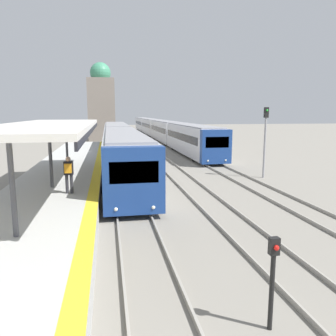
{
  "coord_description": "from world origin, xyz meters",
  "views": [
    {
      "loc": [
        -1.01,
        -1.83,
        4.47
      ],
      "look_at": [
        1.95,
        14.22,
        1.7
      ],
      "focal_mm": 35.0,
      "sensor_mm": 36.0,
      "label": 1
    }
  ],
  "objects_px": {
    "person_on_platform": "(69,172)",
    "train_near": "(119,143)",
    "signal_mast_far": "(265,134)",
    "train_far": "(158,128)",
    "signal_post_near": "(273,274)"
  },
  "relations": [
    {
      "from": "train_far",
      "to": "train_near",
      "type": "bearing_deg",
      "value": -105.93
    },
    {
      "from": "person_on_platform",
      "to": "signal_post_near",
      "type": "height_order",
      "value": "person_on_platform"
    },
    {
      "from": "train_near",
      "to": "signal_mast_far",
      "type": "distance_m",
      "value": 13.26
    },
    {
      "from": "signal_post_near",
      "to": "signal_mast_far",
      "type": "distance_m",
      "value": 16.85
    },
    {
      "from": "train_near",
      "to": "signal_mast_far",
      "type": "xyz_separation_m",
      "value": [
        9.55,
        -9.11,
        1.27
      ]
    },
    {
      "from": "train_far",
      "to": "signal_mast_far",
      "type": "distance_m",
      "value": 36.44
    },
    {
      "from": "train_near",
      "to": "signal_mast_far",
      "type": "height_order",
      "value": "signal_mast_far"
    },
    {
      "from": "signal_post_near",
      "to": "train_near",
      "type": "bearing_deg",
      "value": 95.2
    },
    {
      "from": "person_on_platform",
      "to": "train_near",
      "type": "xyz_separation_m",
      "value": [
        2.77,
        15.0,
        -0.09
      ]
    },
    {
      "from": "train_far",
      "to": "signal_mast_far",
      "type": "height_order",
      "value": "signal_mast_far"
    },
    {
      "from": "person_on_platform",
      "to": "signal_mast_far",
      "type": "distance_m",
      "value": 13.7
    },
    {
      "from": "person_on_platform",
      "to": "signal_mast_far",
      "type": "xyz_separation_m",
      "value": [
        12.31,
        5.89,
        1.18
      ]
    },
    {
      "from": "train_far",
      "to": "signal_post_near",
      "type": "relative_size",
      "value": 31.37
    },
    {
      "from": "train_far",
      "to": "signal_mast_far",
      "type": "xyz_separation_m",
      "value": [
        1.76,
        -36.38,
        1.27
      ]
    },
    {
      "from": "person_on_platform",
      "to": "train_far",
      "type": "height_order",
      "value": "train_far"
    }
  ]
}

